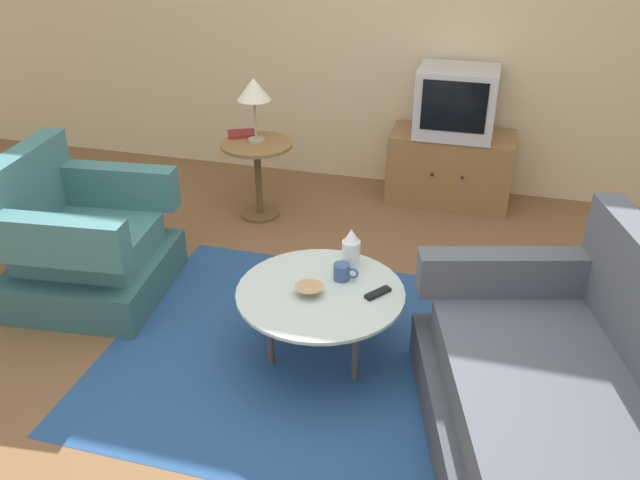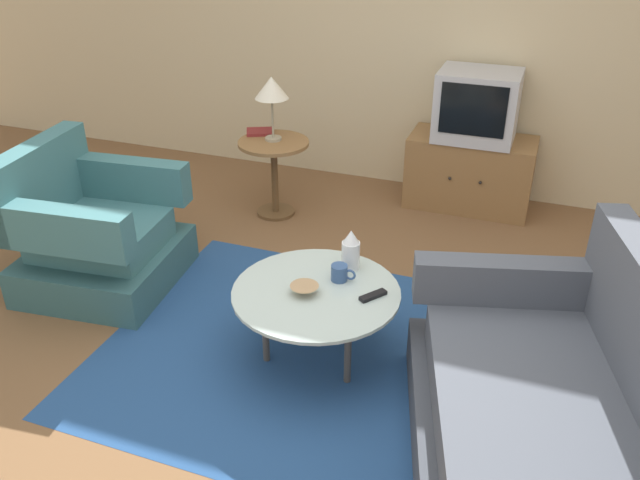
% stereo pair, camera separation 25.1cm
% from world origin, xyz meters
% --- Properties ---
extents(ground_plane, '(16.00, 16.00, 0.00)m').
position_xyz_m(ground_plane, '(0.00, 0.00, 0.00)').
color(ground_plane, brown).
extents(back_wall, '(9.00, 0.12, 2.70)m').
position_xyz_m(back_wall, '(0.00, 2.58, 1.35)').
color(back_wall, '#CCB78E').
rests_on(back_wall, ground).
extents(area_rug, '(2.24, 1.86, 0.00)m').
position_xyz_m(area_rug, '(0.05, 0.14, 0.00)').
color(area_rug, navy).
rests_on(area_rug, ground).
extents(armchair, '(0.93, 0.94, 0.88)m').
position_xyz_m(armchair, '(-1.49, 0.36, 0.31)').
color(armchair, '#325C60').
rests_on(armchair, ground).
extents(couch, '(1.37, 1.93, 0.92)m').
position_xyz_m(couch, '(1.24, -0.40, 0.29)').
color(couch, '#3E424B').
rests_on(couch, ground).
extents(coffee_table, '(0.85, 0.85, 0.40)m').
position_xyz_m(coffee_table, '(0.04, 0.14, 0.37)').
color(coffee_table, '#B2C6C1').
rests_on(coffee_table, ground).
extents(side_table, '(0.51, 0.51, 0.58)m').
position_xyz_m(side_table, '(-0.83, 1.61, 0.42)').
color(side_table, olive).
rests_on(side_table, ground).
extents(tv_stand, '(0.92, 0.47, 0.55)m').
position_xyz_m(tv_stand, '(0.50, 2.26, 0.27)').
color(tv_stand, olive).
rests_on(tv_stand, ground).
extents(television, '(0.57, 0.45, 0.50)m').
position_xyz_m(television, '(0.50, 2.24, 0.80)').
color(television, '#B7B7BC').
rests_on(television, tv_stand).
extents(table_lamp, '(0.24, 0.24, 0.46)m').
position_xyz_m(table_lamp, '(-0.84, 1.64, 0.94)').
color(table_lamp, '#9E937A').
rests_on(table_lamp, side_table).
extents(vase, '(0.10, 0.10, 0.22)m').
position_xyz_m(vase, '(0.14, 0.41, 0.51)').
color(vase, white).
rests_on(vase, coffee_table).
extents(mug, '(0.13, 0.09, 0.09)m').
position_xyz_m(mug, '(0.13, 0.28, 0.44)').
color(mug, '#335184').
rests_on(mug, coffee_table).
extents(bowl, '(0.14, 0.14, 0.05)m').
position_xyz_m(bowl, '(-0.00, 0.10, 0.42)').
color(bowl, tan).
rests_on(bowl, coffee_table).
extents(tv_remote_dark, '(0.12, 0.14, 0.02)m').
position_xyz_m(tv_remote_dark, '(0.33, 0.18, 0.41)').
color(tv_remote_dark, black).
rests_on(tv_remote_dark, coffee_table).
extents(book, '(0.24, 0.23, 0.02)m').
position_xyz_m(book, '(-0.99, 1.74, 0.59)').
color(book, maroon).
rests_on(book, side_table).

